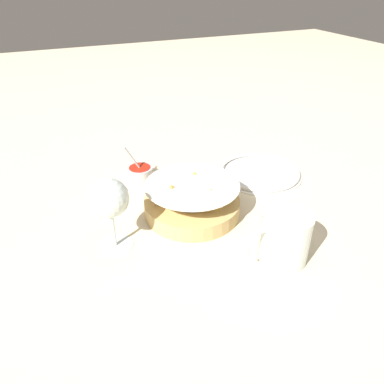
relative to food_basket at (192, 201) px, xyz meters
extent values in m
plane|color=beige|center=(-0.01, -0.04, -0.03)|extent=(4.00, 4.00, 0.00)
cylinder|color=tan|center=(0.00, 0.00, -0.02)|extent=(0.21, 0.21, 0.04)
cone|color=#EDE5C6|center=(0.00, 0.00, 0.01)|extent=(0.21, 0.21, 0.07)
cylinder|color=#3D842D|center=(0.00, 0.00, -0.01)|extent=(0.16, 0.16, 0.01)
pyramid|color=gold|center=(0.05, 0.00, 0.02)|extent=(0.08, 0.06, 0.06)
pyramid|color=gold|center=(-0.03, 0.04, 0.02)|extent=(0.08, 0.07, 0.05)
pyramid|color=gold|center=(-0.02, -0.04, 0.02)|extent=(0.07, 0.07, 0.06)
cylinder|color=#B7B7BC|center=(0.06, -0.19, -0.02)|extent=(0.07, 0.07, 0.04)
cylinder|color=red|center=(0.06, -0.19, -0.01)|extent=(0.05, 0.05, 0.02)
cylinder|color=#B7B7BC|center=(0.07, -0.19, 0.02)|extent=(0.05, 0.01, 0.09)
cylinder|color=silver|center=(0.19, 0.04, -0.03)|extent=(0.07, 0.07, 0.00)
cylinder|color=silver|center=(0.19, 0.04, 0.01)|extent=(0.01, 0.01, 0.08)
sphere|color=silver|center=(0.19, 0.04, 0.08)|extent=(0.08, 0.08, 0.08)
sphere|color=#DBD17A|center=(0.19, 0.04, 0.07)|extent=(0.05, 0.05, 0.05)
cylinder|color=silver|center=(-0.10, 0.21, 0.02)|extent=(0.09, 0.09, 0.10)
cylinder|color=gold|center=(-0.10, 0.21, 0.01)|extent=(0.07, 0.07, 0.07)
torus|color=silver|center=(-0.05, 0.21, 0.02)|extent=(0.07, 0.01, 0.07)
cylinder|color=white|center=(-0.24, -0.09, -0.03)|extent=(0.22, 0.22, 0.01)
torus|color=white|center=(-0.24, -0.09, -0.02)|extent=(0.21, 0.21, 0.01)
camera|label=1|loc=(0.28, 0.64, 0.45)|focal=35.00mm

